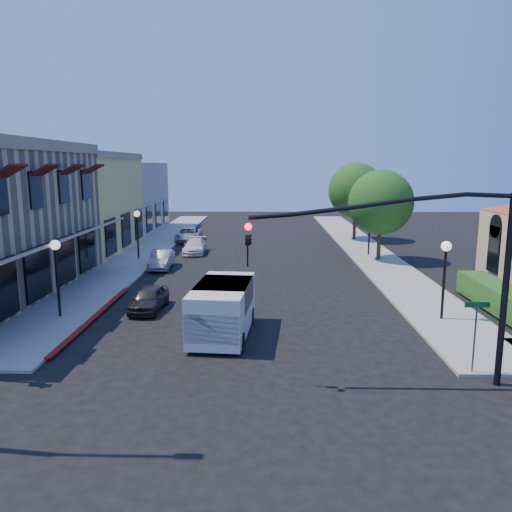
{
  "coord_description": "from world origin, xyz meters",
  "views": [
    {
      "loc": [
        0.72,
        -13.33,
        6.81
      ],
      "look_at": [
        0.26,
        9.59,
        2.6
      ],
      "focal_mm": 35.0,
      "sensor_mm": 36.0,
      "label": 1
    }
  ],
  "objects_px": {
    "street_tree_a": "(381,202)",
    "parked_car_a": "(149,299)",
    "white_van": "(222,306)",
    "parked_car_b": "(161,260)",
    "signal_mast_arm": "(436,257)",
    "street_name_sign": "(476,326)",
    "parked_car_d": "(189,235)",
    "street_tree_b": "(356,190)",
    "lamppost_left_near": "(56,259)",
    "parked_car_c": "(195,246)",
    "lamppost_right_far": "(370,220)",
    "lamppost_left_far": "(137,222)",
    "lamppost_right_near": "(445,260)"
  },
  "relations": [
    {
      "from": "street_tree_a",
      "to": "parked_car_a",
      "type": "xyz_separation_m",
      "value": [
        -13.6,
        -12.62,
        -3.63
      ]
    },
    {
      "from": "white_van",
      "to": "parked_car_b",
      "type": "xyz_separation_m",
      "value": [
        -5.2,
        13.12,
        -0.63
      ]
    },
    {
      "from": "signal_mast_arm",
      "to": "street_name_sign",
      "type": "bearing_deg",
      "value": 23.2
    },
    {
      "from": "parked_car_d",
      "to": "street_tree_b",
      "type": "bearing_deg",
      "value": 3.33
    },
    {
      "from": "street_tree_a",
      "to": "lamppost_left_near",
      "type": "bearing_deg",
      "value": -141.02
    },
    {
      "from": "street_tree_a",
      "to": "parked_car_c",
      "type": "bearing_deg",
      "value": 168.26
    },
    {
      "from": "white_van",
      "to": "street_tree_b",
      "type": "bearing_deg",
      "value": 69.43
    },
    {
      "from": "street_tree_b",
      "to": "street_name_sign",
      "type": "bearing_deg",
      "value": -92.5
    },
    {
      "from": "lamppost_left_near",
      "to": "parked_car_b",
      "type": "xyz_separation_m",
      "value": [
        2.3,
        11.0,
        -2.13
      ]
    },
    {
      "from": "signal_mast_arm",
      "to": "white_van",
      "type": "height_order",
      "value": "signal_mast_arm"
    },
    {
      "from": "parked_car_c",
      "to": "signal_mast_arm",
      "type": "bearing_deg",
      "value": -66.74
    },
    {
      "from": "street_tree_b",
      "to": "street_name_sign",
      "type": "distance_m",
      "value": 29.96
    },
    {
      "from": "lamppost_left_near",
      "to": "lamppost_right_far",
      "type": "height_order",
      "value": "same"
    },
    {
      "from": "street_tree_a",
      "to": "parked_car_d",
      "type": "relative_size",
      "value": 1.44
    },
    {
      "from": "lamppost_left_far",
      "to": "parked_car_b",
      "type": "xyz_separation_m",
      "value": [
        2.3,
        -3.0,
        -2.13
      ]
    },
    {
      "from": "lamppost_left_near",
      "to": "parked_car_a",
      "type": "bearing_deg",
      "value": 20.51
    },
    {
      "from": "street_tree_b",
      "to": "lamppost_left_near",
      "type": "bearing_deg",
      "value": -125.79
    },
    {
      "from": "street_tree_b",
      "to": "signal_mast_arm",
      "type": "xyz_separation_m",
      "value": [
        -2.94,
        -30.5,
        -0.46
      ]
    },
    {
      "from": "parked_car_a",
      "to": "parked_car_c",
      "type": "relative_size",
      "value": 0.86
    },
    {
      "from": "street_tree_a",
      "to": "lamppost_left_far",
      "type": "bearing_deg",
      "value": 180.0
    },
    {
      "from": "street_tree_b",
      "to": "parked_car_d",
      "type": "bearing_deg",
      "value": -175.46
    },
    {
      "from": "lamppost_left_far",
      "to": "lamppost_right_far",
      "type": "distance_m",
      "value": 17.12
    },
    {
      "from": "street_name_sign",
      "to": "white_van",
      "type": "xyz_separation_m",
      "value": [
        -8.5,
        3.68,
        -0.47
      ]
    },
    {
      "from": "parked_car_a",
      "to": "parked_car_c",
      "type": "bearing_deg",
      "value": 93.38
    },
    {
      "from": "parked_car_b",
      "to": "parked_car_d",
      "type": "bearing_deg",
      "value": 88.12
    },
    {
      "from": "signal_mast_arm",
      "to": "lamppost_left_near",
      "type": "bearing_deg",
      "value": 155.63
    },
    {
      "from": "street_name_sign",
      "to": "parked_car_c",
      "type": "distance_m",
      "value": 25.78
    },
    {
      "from": "white_van",
      "to": "parked_car_d",
      "type": "distance_m",
      "value": 25.47
    },
    {
      "from": "signal_mast_arm",
      "to": "parked_car_a",
      "type": "height_order",
      "value": "signal_mast_arm"
    },
    {
      "from": "lamppost_right_far",
      "to": "parked_car_b",
      "type": "relative_size",
      "value": 0.98
    },
    {
      "from": "street_tree_b",
      "to": "lamppost_right_near",
      "type": "relative_size",
      "value": 1.97
    },
    {
      "from": "signal_mast_arm",
      "to": "street_name_sign",
      "type": "distance_m",
      "value": 2.98
    },
    {
      "from": "parked_car_a",
      "to": "parked_car_b",
      "type": "distance_m",
      "value": 9.72
    },
    {
      "from": "signal_mast_arm",
      "to": "parked_car_c",
      "type": "xyz_separation_m",
      "value": [
        -10.66,
        23.33,
        -3.52
      ]
    },
    {
      "from": "white_van",
      "to": "lamppost_left_far",
      "type": "bearing_deg",
      "value": 114.94
    },
    {
      "from": "street_tree_b",
      "to": "parked_car_b",
      "type": "xyz_separation_m",
      "value": [
        -15.0,
        -13.0,
        -3.94
      ]
    },
    {
      "from": "lamppost_right_near",
      "to": "white_van",
      "type": "bearing_deg",
      "value": -167.41
    },
    {
      "from": "lamppost_right_near",
      "to": "white_van",
      "type": "relative_size",
      "value": 0.72
    },
    {
      "from": "lamppost_right_far",
      "to": "signal_mast_arm",
      "type": "bearing_deg",
      "value": -96.7
    },
    {
      "from": "street_tree_b",
      "to": "lamppost_left_far",
      "type": "height_order",
      "value": "street_tree_b"
    },
    {
      "from": "street_name_sign",
      "to": "street_tree_a",
      "type": "bearing_deg",
      "value": 86.24
    },
    {
      "from": "signal_mast_arm",
      "to": "lamppost_right_near",
      "type": "height_order",
      "value": "signal_mast_arm"
    },
    {
      "from": "parked_car_d",
      "to": "lamppost_right_far",
      "type": "bearing_deg",
      "value": -26.06
    },
    {
      "from": "white_van",
      "to": "lamppost_right_far",
      "type": "bearing_deg",
      "value": 62.32
    },
    {
      "from": "lamppost_right_near",
      "to": "parked_car_b",
      "type": "distance_m",
      "value": 18.48
    },
    {
      "from": "signal_mast_arm",
      "to": "white_van",
      "type": "bearing_deg",
      "value": 147.43
    },
    {
      "from": "signal_mast_arm",
      "to": "white_van",
      "type": "relative_size",
      "value": 1.62
    },
    {
      "from": "lamppost_right_near",
      "to": "parked_car_a",
      "type": "distance_m",
      "value": 13.55
    },
    {
      "from": "signal_mast_arm",
      "to": "parked_car_d",
      "type": "bearing_deg",
      "value": 112.36
    },
    {
      "from": "lamppost_right_near",
      "to": "parked_car_c",
      "type": "distance_m",
      "value": 21.56
    }
  ]
}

